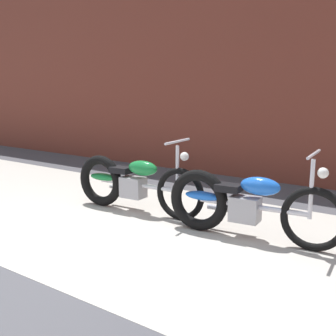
{
  "coord_description": "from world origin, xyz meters",
  "views": [
    {
      "loc": [
        3.03,
        -2.05,
        1.65
      ],
      "look_at": [
        0.32,
        1.76,
        0.75
      ],
      "focal_mm": 44.0,
      "sensor_mm": 36.0,
      "label": 1
    }
  ],
  "objects": [
    {
      "name": "sidewalk_slab",
      "position": [
        0.0,
        1.75,
        0.0
      ],
      "size": [
        36.0,
        3.5,
        0.01
      ],
      "primitive_type": "cube",
      "color": "#B2ADA3",
      "rests_on": "ground"
    },
    {
      "name": "brick_building_wall",
      "position": [
        0.0,
        5.2,
        2.48
      ],
      "size": [
        36.0,
        0.5,
        4.97
      ],
      "primitive_type": "cube",
      "color": "brown",
      "rests_on": "ground"
    },
    {
      "name": "motorcycle_blue",
      "position": [
        1.11,
        2.01,
        0.4
      ],
      "size": [
        2.01,
        0.58,
        1.03
      ],
      "rotation": [
        0.0,
        0.0,
        0.1
      ],
      "color": "black",
      "rests_on": "ground"
    },
    {
      "name": "motorcycle_green",
      "position": [
        -0.57,
        2.09,
        0.4
      ],
      "size": [
        2.01,
        0.58,
        1.03
      ],
      "rotation": [
        0.0,
        0.0,
        0.07
      ],
      "color": "black",
      "rests_on": "ground"
    },
    {
      "name": "ground_plane",
      "position": [
        0.0,
        0.0,
        0.0
      ],
      "size": [
        80.0,
        80.0,
        0.0
      ],
      "primitive_type": "plane",
      "color": "#47474C"
    }
  ]
}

